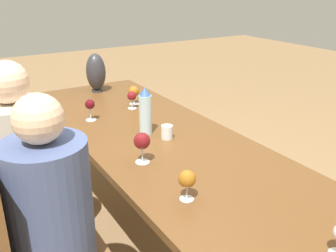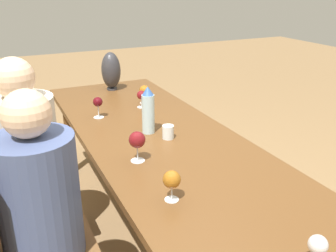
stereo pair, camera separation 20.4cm
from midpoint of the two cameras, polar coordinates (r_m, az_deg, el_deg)
name	(u,v)px [view 2 (the right image)]	position (r m, az deg, el deg)	size (l,w,h in m)	color
ground_plane	(163,241)	(2.53, 1.62, -17.26)	(14.00, 14.00, 0.00)	olive
dining_table	(162,148)	(2.17, 1.80, -3.49)	(2.61, 0.85, 0.73)	brown
water_bottle	(148,111)	(2.17, -0.36, 2.33)	(0.07, 0.07, 0.28)	#ADCCD6
water_tumbler	(168,132)	(2.12, 2.77, -0.97)	(0.07, 0.07, 0.08)	silver
vase	(111,71)	(3.07, -6.79, 8.36)	(0.15, 0.15, 0.31)	#2D2D33
wine_glass_0	(141,96)	(2.63, -1.87, 4.61)	(0.06, 0.06, 0.12)	silver
wine_glass_1	(137,140)	(1.83, -1.55, -2.27)	(0.08, 0.08, 0.16)	silver
wine_glass_2	(98,103)	(2.45, -8.32, 3.48)	(0.07, 0.07, 0.14)	silver
wine_glass_3	(145,91)	(2.72, -1.45, 5.33)	(0.08, 0.08, 0.13)	silver
wine_glass_4	(318,246)	(1.33, 26.18, -16.23)	(0.06, 0.06, 0.12)	silver
wine_glass_5	(172,180)	(1.52, 4.46, -8.31)	(0.07, 0.07, 0.13)	silver
chair_near	(26,246)	(1.76, -17.58, -17.13)	(0.44, 0.44, 0.98)	brown
chair_far	(14,177)	(2.33, -20.08, -7.31)	(0.44, 0.44, 0.98)	brown
person_near	(45,215)	(1.69, -14.97, -13.08)	(0.34, 0.34, 1.20)	#2D2D38
person_far	(28,154)	(2.28, -18.16, -4.16)	(0.39, 0.39, 1.20)	#2D2D38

